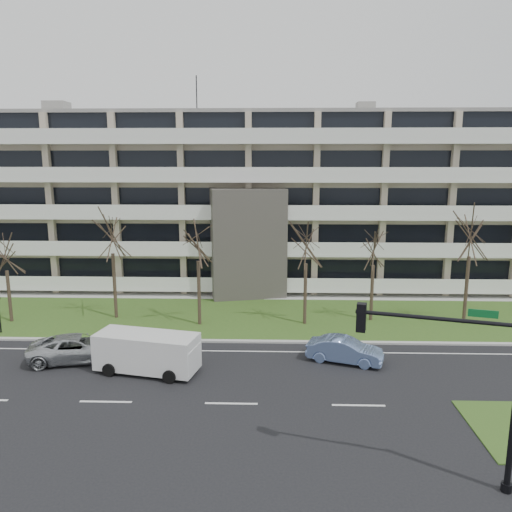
{
  "coord_description": "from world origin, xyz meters",
  "views": [
    {
      "loc": [
        1.81,
        -21.74,
        11.44
      ],
      "look_at": [
        0.88,
        10.0,
        5.16
      ],
      "focal_mm": 35.0,
      "sensor_mm": 36.0,
      "label": 1
    }
  ],
  "objects_px": {
    "silver_pickup": "(78,348)",
    "traffic_signal": "(459,372)",
    "white_van": "(148,349)",
    "blue_sedan": "(345,350)"
  },
  "relations": [
    {
      "from": "blue_sedan",
      "to": "traffic_signal",
      "type": "relative_size",
      "value": 0.66
    },
    {
      "from": "silver_pickup",
      "to": "white_van",
      "type": "bearing_deg",
      "value": -119.83
    },
    {
      "from": "white_van",
      "to": "traffic_signal",
      "type": "xyz_separation_m",
      "value": [
        13.08,
        -8.97,
        2.92
      ]
    },
    {
      "from": "traffic_signal",
      "to": "white_van",
      "type": "bearing_deg",
      "value": 161.25
    },
    {
      "from": "blue_sedan",
      "to": "traffic_signal",
      "type": "distance_m",
      "value": 11.42
    },
    {
      "from": "traffic_signal",
      "to": "blue_sedan",
      "type": "bearing_deg",
      "value": 117.69
    },
    {
      "from": "silver_pickup",
      "to": "traffic_signal",
      "type": "relative_size",
      "value": 0.83
    },
    {
      "from": "blue_sedan",
      "to": "silver_pickup",
      "type": "bearing_deg",
      "value": 109.46
    },
    {
      "from": "silver_pickup",
      "to": "white_van",
      "type": "xyz_separation_m",
      "value": [
        4.42,
        -1.43,
        0.54
      ]
    },
    {
      "from": "white_van",
      "to": "traffic_signal",
      "type": "height_order",
      "value": "traffic_signal"
    }
  ]
}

